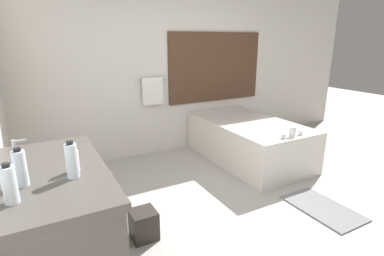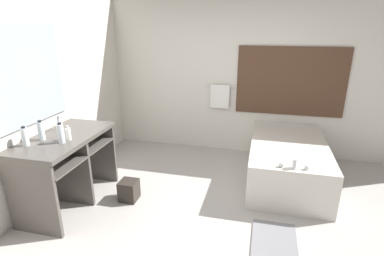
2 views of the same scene
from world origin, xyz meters
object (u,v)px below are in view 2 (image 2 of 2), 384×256
at_px(water_bottle_2, 41,131).
at_px(soap_dispenser, 68,134).
at_px(water_bottle_1, 61,133).
at_px(bathtub, 287,159).
at_px(waste_bin, 129,190).
at_px(water_bottle_3, 25,137).

bearing_deg(water_bottle_2, soap_dispenser, 12.90).
xyz_separation_m(water_bottle_1, water_bottle_2, (-0.27, 0.02, -0.00)).
xyz_separation_m(bathtub, water_bottle_1, (-2.56, -1.44, 0.69)).
xyz_separation_m(water_bottle_1, soap_dispenser, (0.02, 0.09, -0.04)).
height_order(soap_dispenser, waste_bin, soap_dispenser).
xyz_separation_m(soap_dispenser, waste_bin, (0.54, 0.32, -0.84)).
xyz_separation_m(water_bottle_2, soap_dispenser, (0.30, 0.07, -0.04)).
relative_size(water_bottle_2, soap_dispenser, 1.36).
relative_size(water_bottle_3, soap_dispenser, 1.30).
height_order(bathtub, water_bottle_1, water_bottle_1).
relative_size(water_bottle_2, waste_bin, 0.88).
distance_m(water_bottle_1, water_bottle_2, 0.28).
bearing_deg(water_bottle_3, water_bottle_2, 75.86).
relative_size(water_bottle_2, water_bottle_3, 1.05).
bearing_deg(water_bottle_1, soap_dispenser, 75.82).
height_order(water_bottle_1, waste_bin, water_bottle_1).
xyz_separation_m(water_bottle_3, waste_bin, (0.89, 0.57, -0.87)).
distance_m(soap_dispenser, waste_bin, 1.05).
bearing_deg(waste_bin, soap_dispenser, -149.71).
distance_m(bathtub, water_bottle_3, 3.37).
bearing_deg(water_bottle_2, bathtub, 26.51).
xyz_separation_m(bathtub, water_bottle_3, (-2.88, -1.60, 0.68)).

